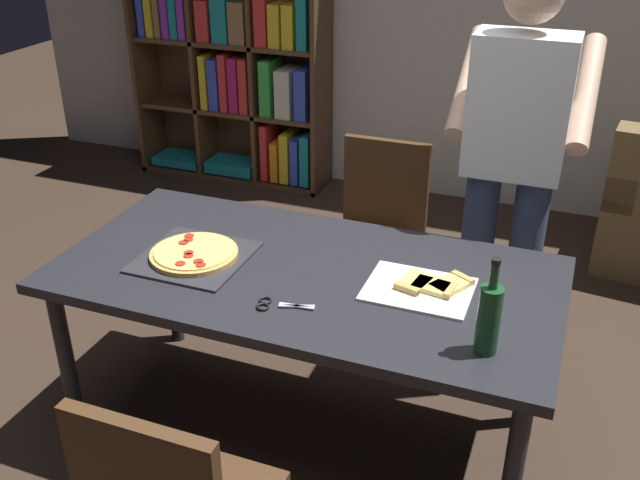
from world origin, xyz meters
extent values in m
plane|color=#38281E|center=(0.00, 0.00, 0.00)|extent=(12.00, 12.00, 0.00)
cube|color=#232328|center=(0.00, 0.00, 0.73)|extent=(1.81, 0.90, 0.04)
cylinder|color=#232328|center=(-0.83, -0.37, 0.35)|extent=(0.06, 0.06, 0.71)
cylinder|color=#232328|center=(-0.83, 0.37, 0.35)|extent=(0.06, 0.06, 0.71)
cylinder|color=#232328|center=(0.83, 0.37, 0.35)|extent=(0.06, 0.06, 0.71)
cube|color=#472D19|center=(0.00, 0.85, 0.43)|extent=(0.42, 0.42, 0.04)
cube|color=#472D19|center=(0.00, 1.04, 0.68)|extent=(0.42, 0.04, 0.45)
cylinder|color=#472D19|center=(-0.18, 0.67, 0.21)|extent=(0.04, 0.04, 0.41)
cylinder|color=#472D19|center=(0.18, 0.67, 0.21)|extent=(0.04, 0.04, 0.41)
cylinder|color=#472D19|center=(-0.18, 1.03, 0.21)|extent=(0.04, 0.04, 0.41)
cylinder|color=#472D19|center=(0.18, 1.03, 0.21)|extent=(0.04, 0.04, 0.41)
cube|color=brown|center=(1.14, 2.14, 0.50)|extent=(0.26, 0.86, 0.20)
cube|color=#513823|center=(-2.20, 2.35, 0.97)|extent=(0.03, 0.35, 1.95)
cube|color=#513823|center=(-0.83, 2.35, 0.97)|extent=(0.03, 0.35, 1.95)
cube|color=#513823|center=(-1.52, 2.35, 0.01)|extent=(1.40, 0.35, 0.03)
cube|color=#513823|center=(-1.52, 2.51, 0.97)|extent=(1.40, 0.03, 1.95)
cube|color=#513823|center=(-1.52, 2.35, 0.50)|extent=(1.34, 0.29, 0.03)
cube|color=#513823|center=(-1.52, 2.35, 0.97)|extent=(1.34, 0.29, 0.03)
cube|color=#513823|center=(-1.74, 2.35, 0.97)|extent=(0.03, 0.29, 1.89)
cube|color=#513823|center=(-1.30, 2.35, 0.97)|extent=(0.03, 0.29, 1.89)
cube|color=teal|center=(-1.97, 2.33, 0.07)|extent=(0.38, 0.25, 0.06)
cube|color=teal|center=(-1.52, 2.33, 0.08)|extent=(0.37, 0.25, 0.08)
cube|color=red|center=(-1.23, 2.33, 0.25)|extent=(0.05, 0.22, 0.40)
cube|color=orange|center=(-1.15, 2.33, 0.19)|extent=(0.06, 0.22, 0.29)
cube|color=yellow|center=(-1.07, 2.33, 0.22)|extent=(0.06, 0.22, 0.35)
cube|color=blue|center=(-0.99, 2.33, 0.21)|extent=(0.06, 0.22, 0.32)
cube|color=teal|center=(-0.92, 2.33, 0.22)|extent=(0.07, 0.22, 0.36)
cube|color=yellow|center=(-1.67, 2.33, 0.71)|extent=(0.05, 0.22, 0.38)
cube|color=blue|center=(-1.60, 2.33, 0.70)|extent=(0.07, 0.22, 0.36)
cube|color=red|center=(-1.52, 2.33, 0.72)|extent=(0.05, 0.22, 0.40)
cube|color=#B21E66|center=(-1.44, 2.33, 0.71)|extent=(0.06, 0.22, 0.38)
cube|color=red|center=(-1.36, 2.33, 0.71)|extent=(0.06, 0.22, 0.38)
cube|color=green|center=(-1.20, 2.33, 0.71)|extent=(0.08, 0.22, 0.38)
cube|color=silver|center=(-1.07, 2.33, 0.68)|extent=(0.11, 0.22, 0.33)
cube|color=blue|center=(-0.94, 2.33, 0.69)|extent=(0.08, 0.22, 0.34)
cube|color=blue|center=(-2.13, 2.33, 1.14)|extent=(0.05, 0.22, 0.31)
cube|color=yellow|center=(-2.06, 2.33, 1.15)|extent=(0.05, 0.22, 0.31)
cube|color=olive|center=(-2.00, 2.33, 1.15)|extent=(0.04, 0.22, 0.31)
cube|color=purple|center=(-1.93, 2.33, 1.17)|extent=(0.05, 0.22, 0.36)
cube|color=teal|center=(-1.87, 2.33, 1.15)|extent=(0.05, 0.22, 0.32)
cube|color=purple|center=(-1.80, 2.33, 1.18)|extent=(0.05, 0.22, 0.38)
cube|color=red|center=(-1.65, 2.33, 1.13)|extent=(0.09, 0.22, 0.27)
cube|color=teal|center=(-1.52, 2.33, 1.16)|extent=(0.11, 0.22, 0.33)
cube|color=olive|center=(-1.39, 2.33, 1.13)|extent=(0.11, 0.22, 0.28)
cube|color=red|center=(-1.22, 2.33, 1.16)|extent=(0.08, 0.22, 0.34)
cube|color=yellow|center=(-1.12, 2.33, 1.13)|extent=(0.08, 0.22, 0.28)
cube|color=yellow|center=(-1.02, 2.33, 1.13)|extent=(0.08, 0.22, 0.28)
cube|color=teal|center=(-0.93, 2.33, 1.18)|extent=(0.07, 0.22, 0.38)
cylinder|color=#38476B|center=(0.71, 0.70, 0.47)|extent=(0.14, 0.14, 0.95)
cylinder|color=#38476B|center=(0.51, 0.70, 0.47)|extent=(0.14, 0.14, 0.95)
cube|color=white|center=(0.61, 0.70, 1.23)|extent=(0.38, 0.22, 0.55)
cylinder|color=#E0B293|center=(0.84, 0.88, 1.25)|extent=(0.09, 0.50, 0.39)
cylinder|color=#E0B293|center=(0.38, 0.88, 1.25)|extent=(0.09, 0.50, 0.39)
cube|color=#2D2D33|center=(-0.42, -0.07, 0.76)|extent=(0.39, 0.39, 0.01)
cylinder|color=tan|center=(-0.42, -0.07, 0.77)|extent=(0.33, 0.33, 0.02)
cylinder|color=#EACC6B|center=(-0.42, -0.07, 0.78)|extent=(0.29, 0.29, 0.01)
cylinder|color=#B22819|center=(-0.34, -0.16, 0.79)|extent=(0.04, 0.04, 0.00)
cylinder|color=#B22819|center=(-0.41, -0.11, 0.79)|extent=(0.04, 0.04, 0.00)
cylinder|color=#B22819|center=(-0.42, -0.09, 0.79)|extent=(0.04, 0.04, 0.00)
cylinder|color=#B22819|center=(-0.49, 0.03, 0.79)|extent=(0.04, 0.04, 0.00)
cylinder|color=#B22819|center=(-0.41, -0.17, 0.79)|extent=(0.04, 0.04, 0.00)
cylinder|color=#B22819|center=(-0.48, 0.00, 0.79)|extent=(0.04, 0.04, 0.00)
cylinder|color=#B22819|center=(-0.48, -0.03, 0.79)|extent=(0.04, 0.04, 0.00)
cylinder|color=#B22819|center=(-0.36, -0.14, 0.79)|extent=(0.04, 0.04, 0.00)
cube|color=white|center=(0.42, 0.01, 0.76)|extent=(0.36, 0.28, 0.01)
cube|color=#EACC6B|center=(0.40, 0.03, 0.77)|extent=(0.12, 0.16, 0.02)
cube|color=tan|center=(0.38, -0.03, 0.77)|extent=(0.09, 0.05, 0.02)
cube|color=#EACC6B|center=(0.47, 0.02, 0.77)|extent=(0.15, 0.11, 0.02)
cube|color=tan|center=(0.52, 0.01, 0.77)|extent=(0.04, 0.09, 0.02)
cube|color=#EACC6B|center=(0.52, 0.06, 0.77)|extent=(0.15, 0.17, 0.02)
cube|color=tan|center=(0.55, 0.11, 0.77)|extent=(0.09, 0.07, 0.02)
cylinder|color=#194723|center=(0.69, -0.26, 0.86)|extent=(0.07, 0.07, 0.22)
cylinder|color=#194723|center=(0.69, -0.26, 1.01)|extent=(0.03, 0.03, 0.08)
cylinder|color=black|center=(0.69, -0.26, 1.06)|extent=(0.03, 0.03, 0.02)
cube|color=silver|center=(0.07, -0.24, 0.76)|extent=(0.12, 0.05, 0.01)
cube|color=silver|center=(0.07, -0.24, 0.76)|extent=(0.12, 0.02, 0.01)
torus|color=black|center=(-0.04, -0.24, 0.76)|extent=(0.05, 0.05, 0.01)
torus|color=black|center=(-0.04, -0.28, 0.76)|extent=(0.05, 0.05, 0.01)
camera|label=1|loc=(0.85, -2.07, 2.03)|focal=40.24mm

